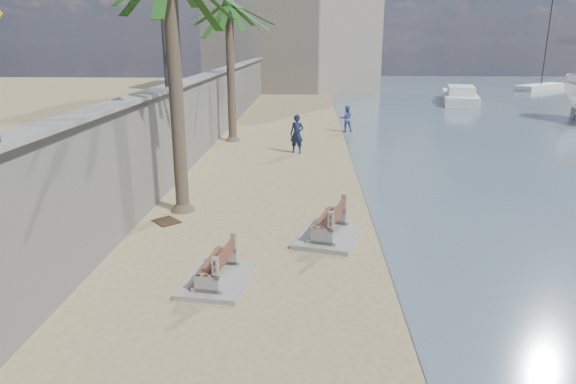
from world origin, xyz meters
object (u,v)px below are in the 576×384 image
object	(u,v)px
bench_far	(329,223)
person_b	(347,117)
palm_back	(229,6)
sailboat_west	(541,87)
person_a	(297,131)
yacht_far	(459,98)
bench_near	(217,267)

from	to	relation	value
bench_far	person_b	size ratio (longest dim) A/B	1.50
bench_far	palm_back	xyz separation A→B (m)	(-4.77, 14.13, 6.49)
palm_back	sailboat_west	xyz separation A→B (m)	(29.75, 31.86, -6.59)
person_b	sailboat_west	bearing A→B (deg)	-133.21
palm_back	person_a	bearing A→B (deg)	-40.41
yacht_far	sailboat_west	distance (m)	17.66
bench_near	person_a	distance (m)	14.01
sailboat_west	person_a	bearing A→B (deg)	-126.89
palm_back	yacht_far	size ratio (longest dim) A/B	0.82
person_b	yacht_far	distance (m)	19.50
bench_far	palm_back	bearing A→B (deg)	108.65
bench_far	person_b	distance (m)	17.41
palm_back	person_a	distance (m)	7.49
bench_far	yacht_far	world-z (taller)	yacht_far
person_a	yacht_far	world-z (taller)	person_a
bench_far	palm_back	size ratio (longest dim) A/B	0.33
bench_near	sailboat_west	size ratio (longest dim) A/B	0.20
bench_near	sailboat_west	world-z (taller)	sailboat_west
person_b	yacht_far	world-z (taller)	person_b
yacht_far	sailboat_west	bearing A→B (deg)	-32.52
person_b	person_a	bearing A→B (deg)	62.09
bench_far	person_a	bearing A→B (deg)	96.20
yacht_far	bench_far	bearing A→B (deg)	171.34
bench_far	bench_near	bearing A→B (deg)	-132.57
bench_near	palm_back	xyz separation A→B (m)	(-2.18, 16.96, 6.54)
bench_far	sailboat_west	xyz separation A→B (m)	(24.98, 45.99, -0.09)
bench_near	yacht_far	size ratio (longest dim) A/B	0.22
yacht_far	sailboat_west	world-z (taller)	sailboat_west
bench_far	palm_back	distance (m)	16.27
person_b	yacht_far	bearing A→B (deg)	-128.44
person_a	bench_near	bearing A→B (deg)	-77.56
person_b	bench_near	bearing A→B (deg)	74.38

